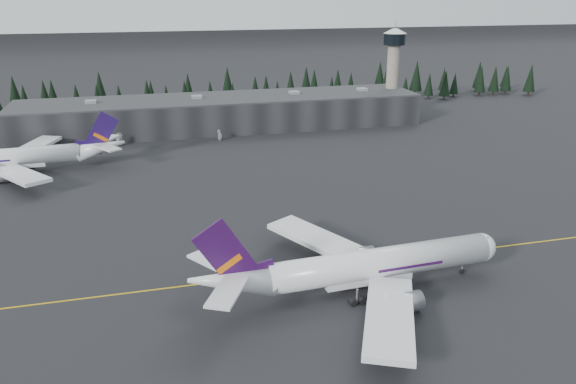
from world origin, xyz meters
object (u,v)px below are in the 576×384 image
object	(u,v)px
gse_vehicle_b	(220,139)
terminal	(222,113)
jet_parked	(24,157)
jet_main	(355,267)
gse_vehicle_a	(120,144)
control_tower	(393,63)

from	to	relation	value
gse_vehicle_b	terminal	bearing A→B (deg)	164.80
terminal	jet_parked	distance (m)	80.20
jet_parked	gse_vehicle_b	world-z (taller)	jet_parked
jet_parked	gse_vehicle_b	distance (m)	67.96
jet_main	gse_vehicle_b	xyz separation A→B (m)	(-8.34, 117.50, -4.37)
jet_main	gse_vehicle_a	world-z (taller)	jet_main
jet_parked	terminal	bearing A→B (deg)	-150.86
terminal	control_tower	size ratio (longest dim) A/B	4.24
terminal	control_tower	distance (m)	76.98
gse_vehicle_a	gse_vehicle_b	xyz separation A→B (m)	(36.24, -1.73, 0.04)
jet_main	control_tower	bearing A→B (deg)	60.31
gse_vehicle_a	terminal	bearing A→B (deg)	-0.00
gse_vehicle_b	jet_main	bearing A→B (deg)	0.45
terminal	gse_vehicle_b	bearing A→B (deg)	-101.59
jet_parked	gse_vehicle_a	bearing A→B (deg)	-140.66
jet_main	jet_parked	world-z (taller)	jet_main
control_tower	jet_main	world-z (taller)	control_tower
gse_vehicle_b	jet_parked	bearing A→B (deg)	-73.30
jet_main	gse_vehicle_b	distance (m)	117.88
jet_main	jet_parked	size ratio (longest dim) A/B	1.02
gse_vehicle_b	control_tower	bearing A→B (deg)	102.33
terminal	gse_vehicle_b	xyz separation A→B (m)	(-4.02, -19.57, -5.60)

